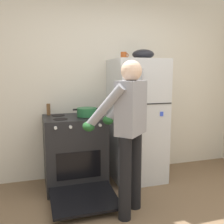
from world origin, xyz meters
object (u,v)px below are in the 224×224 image
(person_cook, at_px, (128,125))
(red_pot, at_px, (87,112))
(pepper_mill, at_px, (48,109))
(mixing_bowl, at_px, (143,54))
(refrigerator, at_px, (137,120))
(stove_range, at_px, (75,153))
(coffee_mug, at_px, (124,56))

(person_cook, distance_m, red_pot, 0.83)
(pepper_mill, distance_m, mixing_bowl, 1.46)
(refrigerator, xyz_separation_m, person_cook, (-0.45, -0.83, 0.12))
(red_pot, bearing_deg, pepper_mill, 151.48)
(person_cook, xyz_separation_m, red_pot, (-0.26, 0.78, 0.03))
(person_cook, bearing_deg, red_pot, 108.37)
(refrigerator, distance_m, stove_range, 0.95)
(refrigerator, xyz_separation_m, mixing_bowl, (0.08, 0.00, 0.90))
(stove_range, xyz_separation_m, red_pot, (0.16, -0.03, 0.53))
(stove_range, relative_size, coffee_mug, 10.97)
(refrigerator, relative_size, stove_range, 1.35)
(coffee_mug, xyz_separation_m, mixing_bowl, (0.26, -0.05, 0.02))
(refrigerator, height_order, red_pot, refrigerator)
(red_pot, bearing_deg, coffee_mug, 10.63)
(coffee_mug, bearing_deg, mixing_bowl, -10.99)
(person_cook, distance_m, mixing_bowl, 1.25)
(pepper_mill, bearing_deg, stove_range, -36.01)
(refrigerator, bearing_deg, mixing_bowl, 0.21)
(refrigerator, xyz_separation_m, pepper_mill, (-1.17, 0.20, 0.17))
(red_pot, bearing_deg, person_cook, -71.63)
(person_cook, bearing_deg, coffee_mug, 72.87)
(refrigerator, relative_size, red_pot, 4.73)
(coffee_mug, bearing_deg, stove_range, -174.39)
(red_pot, height_order, mixing_bowl, mixing_bowl)
(refrigerator, height_order, coffee_mug, coffee_mug)
(stove_range, height_order, coffee_mug, coffee_mug)
(mixing_bowl, bearing_deg, red_pot, -176.38)
(stove_range, bearing_deg, mixing_bowl, 1.09)
(pepper_mill, height_order, mixing_bowl, mixing_bowl)
(mixing_bowl, bearing_deg, person_cook, -122.43)
(red_pot, relative_size, coffee_mug, 3.13)
(refrigerator, xyz_separation_m, stove_range, (-0.87, -0.02, -0.38))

